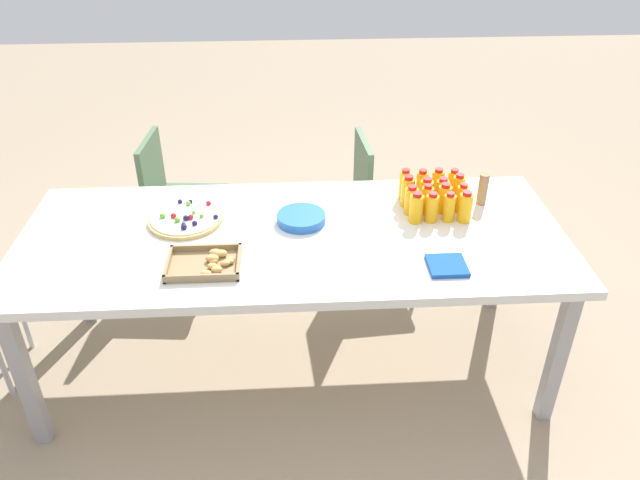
# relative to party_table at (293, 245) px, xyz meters

# --- Properties ---
(ground_plane) EXTENTS (12.00, 12.00, 0.00)m
(ground_plane) POSITION_rel_party_table_xyz_m (0.00, 0.00, -0.69)
(ground_plane) COLOR gray
(party_table) EXTENTS (2.33, 0.95, 0.75)m
(party_table) POSITION_rel_party_table_xyz_m (0.00, 0.00, 0.00)
(party_table) COLOR silver
(party_table) RESTS_ON ground_plane
(chair_near_left) EXTENTS (0.43, 0.43, 0.83)m
(chair_near_left) POSITION_rel_party_table_xyz_m (-0.51, -0.79, -0.19)
(chair_near_left) COLOR #4C6B4C
(chair_near_left) RESTS_ON ground_plane
(chair_near_right) EXTENTS (0.43, 0.43, 0.83)m
(chair_near_right) POSITION_rel_party_table_xyz_m (0.64, -0.85, -0.19)
(chair_near_right) COLOR #4C6B4C
(chair_near_right) RESTS_ON ground_plane
(juice_bottle_0) EXTENTS (0.05, 0.05, 0.14)m
(juice_bottle_0) POSITION_rel_party_table_xyz_m (-0.76, -0.30, 0.12)
(juice_bottle_0) COLOR #F9AE14
(juice_bottle_0) RESTS_ON party_table
(juice_bottle_1) EXTENTS (0.06, 0.06, 0.15)m
(juice_bottle_1) POSITION_rel_party_table_xyz_m (-0.68, -0.29, 0.13)
(juice_bottle_1) COLOR #F9AE14
(juice_bottle_1) RESTS_ON party_table
(juice_bottle_2) EXTENTS (0.06, 0.06, 0.14)m
(juice_bottle_2) POSITION_rel_party_table_xyz_m (-0.61, -0.30, 0.12)
(juice_bottle_2) COLOR #F9AE14
(juice_bottle_2) RESTS_ON party_table
(juice_bottle_3) EXTENTS (0.05, 0.05, 0.15)m
(juice_bottle_3) POSITION_rel_party_table_xyz_m (-0.53, -0.29, 0.13)
(juice_bottle_3) COLOR #FAAE14
(juice_bottle_3) RESTS_ON party_table
(juice_bottle_4) EXTENTS (0.06, 0.06, 0.15)m
(juice_bottle_4) POSITION_rel_party_table_xyz_m (-0.76, -0.22, 0.13)
(juice_bottle_4) COLOR #FAAC14
(juice_bottle_4) RESTS_ON party_table
(juice_bottle_5) EXTENTS (0.06, 0.06, 0.13)m
(juice_bottle_5) POSITION_rel_party_table_xyz_m (-0.69, -0.22, 0.12)
(juice_bottle_5) COLOR #FAAC14
(juice_bottle_5) RESTS_ON party_table
(juice_bottle_6) EXTENTS (0.06, 0.06, 0.14)m
(juice_bottle_6) POSITION_rel_party_table_xyz_m (-0.62, -0.22, 0.12)
(juice_bottle_6) COLOR #F9AC14
(juice_bottle_6) RESTS_ON party_table
(juice_bottle_7) EXTENTS (0.06, 0.06, 0.15)m
(juice_bottle_7) POSITION_rel_party_table_xyz_m (-0.53, -0.22, 0.13)
(juice_bottle_7) COLOR #F9AD14
(juice_bottle_7) RESTS_ON party_table
(juice_bottle_8) EXTENTS (0.05, 0.05, 0.14)m
(juice_bottle_8) POSITION_rel_party_table_xyz_m (-0.76, -0.14, 0.13)
(juice_bottle_8) COLOR #F9AC14
(juice_bottle_8) RESTS_ON party_table
(juice_bottle_9) EXTENTS (0.06, 0.06, 0.14)m
(juice_bottle_9) POSITION_rel_party_table_xyz_m (-0.68, -0.15, 0.13)
(juice_bottle_9) COLOR #FAAE14
(juice_bottle_9) RESTS_ON party_table
(juice_bottle_10) EXTENTS (0.05, 0.05, 0.14)m
(juice_bottle_10) POSITION_rel_party_table_xyz_m (-0.60, -0.15, 0.12)
(juice_bottle_10) COLOR #FAAE14
(juice_bottle_10) RESTS_ON party_table
(juice_bottle_11) EXTENTS (0.06, 0.06, 0.14)m
(juice_bottle_11) POSITION_rel_party_table_xyz_m (-0.53, -0.15, 0.12)
(juice_bottle_11) COLOR #FAAC14
(juice_bottle_11) RESTS_ON party_table
(juice_bottle_12) EXTENTS (0.06, 0.06, 0.14)m
(juice_bottle_12) POSITION_rel_party_table_xyz_m (-0.76, -0.07, 0.13)
(juice_bottle_12) COLOR #FAAC14
(juice_bottle_12) RESTS_ON party_table
(juice_bottle_13) EXTENTS (0.05, 0.05, 0.14)m
(juice_bottle_13) POSITION_rel_party_table_xyz_m (-0.69, -0.07, 0.12)
(juice_bottle_13) COLOR #FAAD14
(juice_bottle_13) RESTS_ON party_table
(juice_bottle_14) EXTENTS (0.06, 0.06, 0.14)m
(juice_bottle_14) POSITION_rel_party_table_xyz_m (-0.61, -0.08, 0.12)
(juice_bottle_14) COLOR #F9AB14
(juice_bottle_14) RESTS_ON party_table
(juice_bottle_15) EXTENTS (0.06, 0.06, 0.14)m
(juice_bottle_15) POSITION_rel_party_table_xyz_m (-0.54, -0.07, 0.13)
(juice_bottle_15) COLOR #F9AC14
(juice_bottle_15) RESTS_ON party_table
(fruit_pizza) EXTENTS (0.33, 0.33, 0.05)m
(fruit_pizza) POSITION_rel_party_table_xyz_m (0.47, -0.13, 0.07)
(fruit_pizza) COLOR tan
(fruit_pizza) RESTS_ON party_table
(snack_tray) EXTENTS (0.29, 0.22, 0.04)m
(snack_tray) POSITION_rel_party_table_xyz_m (0.34, 0.22, 0.07)
(snack_tray) COLOR olive
(snack_tray) RESTS_ON party_table
(plate_stack) EXTENTS (0.21, 0.21, 0.04)m
(plate_stack) POSITION_rel_party_table_xyz_m (-0.04, -0.10, 0.08)
(plate_stack) COLOR blue
(plate_stack) RESTS_ON party_table
(napkin_stack) EXTENTS (0.15, 0.15, 0.02)m
(napkin_stack) POSITION_rel_party_table_xyz_m (-0.60, 0.29, 0.07)
(napkin_stack) COLOR #194CA5
(napkin_stack) RESTS_ON party_table
(cardboard_tube) EXTENTS (0.04, 0.04, 0.15)m
(cardboard_tube) POSITION_rel_party_table_xyz_m (-0.88, -0.22, 0.13)
(cardboard_tube) COLOR #9E7A56
(cardboard_tube) RESTS_ON party_table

